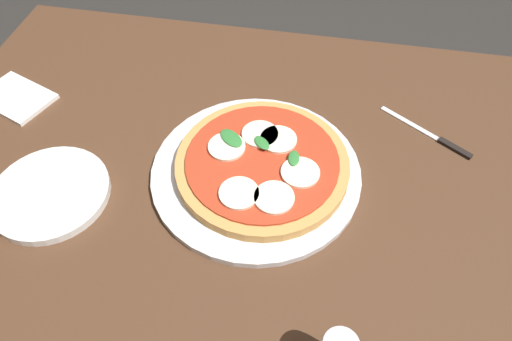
# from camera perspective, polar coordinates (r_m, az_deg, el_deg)

# --- Properties ---
(dining_table) EXTENTS (1.14, 0.84, 0.78)m
(dining_table) POSITION_cam_1_polar(r_m,az_deg,el_deg) (0.84, -1.16, -7.00)
(dining_table) COLOR #4C301E
(dining_table) RESTS_ON ground_plane
(serving_tray) EXTENTS (0.33, 0.33, 0.01)m
(serving_tray) POSITION_cam_1_polar(r_m,az_deg,el_deg) (0.74, -0.00, -0.20)
(serving_tray) COLOR silver
(serving_tray) RESTS_ON dining_table
(pizza) EXTENTS (0.27, 0.27, 0.03)m
(pizza) POSITION_cam_1_polar(r_m,az_deg,el_deg) (0.73, 0.77, 0.84)
(pizza) COLOR tan
(pizza) RESTS_ON serving_tray
(plate_white) EXTENTS (0.18, 0.18, 0.01)m
(plate_white) POSITION_cam_1_polar(r_m,az_deg,el_deg) (0.78, -24.06, -2.56)
(plate_white) COLOR white
(plate_white) RESTS_ON dining_table
(napkin) EXTENTS (0.15, 0.13, 0.01)m
(napkin) POSITION_cam_1_polar(r_m,az_deg,el_deg) (0.97, -27.53, 7.99)
(napkin) COLOR white
(napkin) RESTS_ON dining_table
(knife) EXTENTS (0.15, 0.10, 0.01)m
(knife) POSITION_cam_1_polar(r_m,az_deg,el_deg) (0.85, 21.39, 3.76)
(knife) COLOR black
(knife) RESTS_ON dining_table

